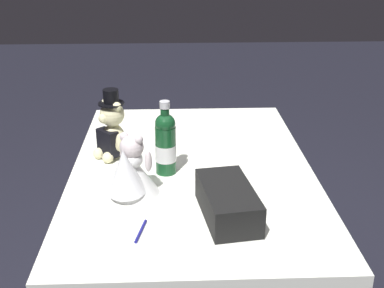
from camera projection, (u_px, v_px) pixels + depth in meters
reception_table at (192, 247)px, 2.15m from camera, size 1.40×0.95×0.77m
teddy_bear_groom at (112, 130)px, 2.04m from camera, size 0.14×0.14×0.29m
teddy_bear_bride at (130, 170)px, 1.76m from camera, size 0.23×0.21×0.23m
champagne_bottle at (166, 143)px, 1.91m from camera, size 0.08×0.08×0.29m
signing_pen at (141, 230)px, 1.57m from camera, size 0.13×0.03×0.01m
gift_case_black at (228, 202)px, 1.64m from camera, size 0.33×0.20×0.11m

